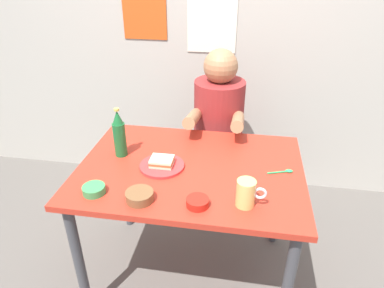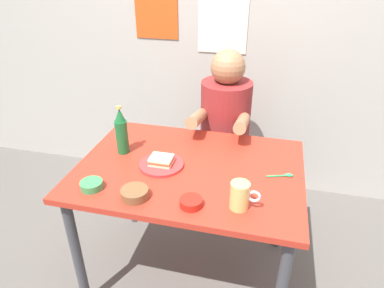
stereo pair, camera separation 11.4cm
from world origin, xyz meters
name	(u,v)px [view 1 (the left image)]	position (x,y,z in m)	size (l,w,h in m)	color
ground_plane	(191,270)	(0.00, 0.00, 0.00)	(6.00, 6.00, 0.00)	#59544F
wall_back	(216,14)	(0.00, 1.05, 1.30)	(4.40, 0.09, 2.60)	#ADA89E
dining_table	(190,182)	(0.00, 0.00, 0.65)	(1.10, 0.80, 0.74)	#B72D1E
stool	(217,166)	(0.08, 0.63, 0.35)	(0.34, 0.34, 0.45)	#4C4C51
person_seated	(219,113)	(0.08, 0.62, 0.77)	(0.33, 0.56, 0.72)	maroon
plate_orange	(162,166)	(-0.14, -0.03, 0.75)	(0.22, 0.22, 0.01)	red
sandwich	(162,161)	(-0.14, -0.03, 0.77)	(0.11, 0.09, 0.04)	beige
beer_mug	(246,193)	(0.28, -0.25, 0.80)	(0.13, 0.08, 0.12)	#D1BC66
beer_bottle	(119,135)	(-0.37, 0.05, 0.86)	(0.06, 0.06, 0.26)	#19602D
sambal_bowl_red	(198,202)	(0.08, -0.29, 0.76)	(0.10, 0.10, 0.03)	#B21E14
condiment_bowl_brown	(140,196)	(-0.17, -0.29, 0.76)	(0.12, 0.12, 0.04)	brown
dip_bowl_green	(94,189)	(-0.38, -0.28, 0.76)	(0.10, 0.10, 0.03)	#388C4C
spoon	(285,171)	(0.46, 0.02, 0.75)	(0.12, 0.05, 0.01)	#26A559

